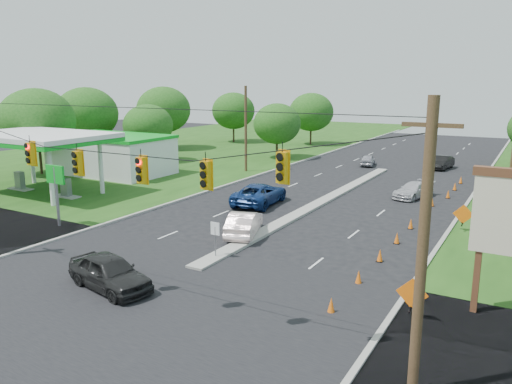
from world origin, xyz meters
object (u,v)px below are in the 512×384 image
Objects in this scene: gas_station at (101,151)px; blue_pickup at (260,194)px; black_sedan at (110,272)px; white_sedan at (244,223)px.

blue_pickup is (19.60, -2.26, -1.74)m from gas_station.
gas_station is 4.13× the size of black_sedan.
black_sedan is 0.80× the size of blue_pickup.
white_sedan is at bearing 106.92° from blue_pickup.
white_sedan is at bearing -23.31° from gas_station.
gas_station is 19.81m from blue_pickup.
black_sedan reaches higher than white_sedan.
gas_station reaches higher than blue_pickup.
gas_station is 24.85m from white_sedan.
gas_station is 3.29× the size of blue_pickup.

